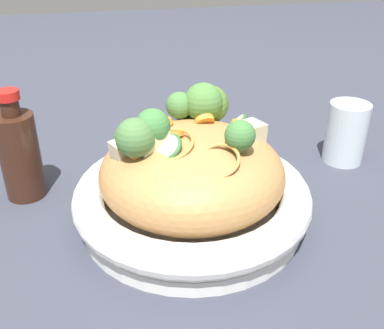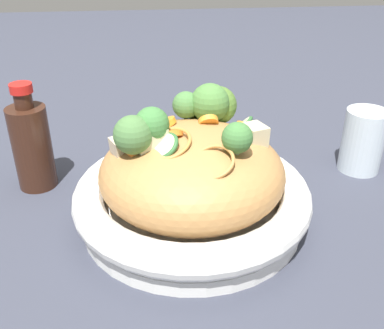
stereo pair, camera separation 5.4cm
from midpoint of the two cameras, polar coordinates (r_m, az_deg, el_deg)
name	(u,v)px [view 2 (the right image)]	position (r m, az deg, el deg)	size (l,w,h in m)	color
ground_plane	(192,219)	(0.58, 2.67, -7.02)	(3.00, 3.00, 0.00)	#353946
serving_bowl	(192,200)	(0.56, 2.74, -4.55)	(0.29, 0.29, 0.06)	white
noodle_heap	(192,172)	(0.54, 2.83, -0.99)	(0.22, 0.22, 0.11)	#B27D46
broccoli_florets	(194,114)	(0.56, 3.01, 6.32)	(0.18, 0.17, 0.08)	#A4B874
carrot_coins	(186,130)	(0.54, 2.11, 4.32)	(0.09, 0.17, 0.04)	orange
zucchini_slices	(175,135)	(0.54, 0.66, 3.65)	(0.12, 0.18, 0.04)	beige
chicken_chunks	(177,140)	(0.52, 1.10, 3.10)	(0.05, 0.19, 0.04)	beige
soy_sauce_bottle	(32,145)	(0.65, -17.45, 2.34)	(0.05, 0.05, 0.15)	#381E14
drinking_glass	(363,141)	(0.73, 22.86, 2.74)	(0.06, 0.06, 0.10)	silver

